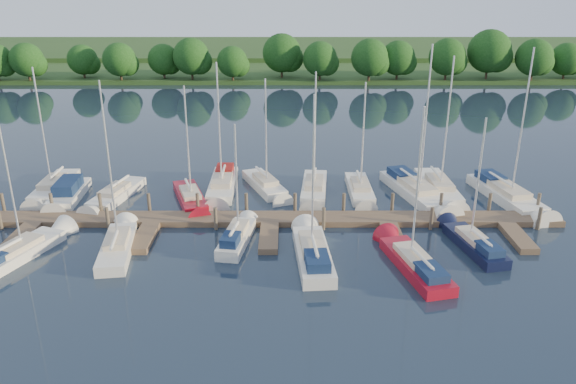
{
  "coord_description": "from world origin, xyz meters",
  "views": [
    {
      "loc": [
        1.2,
        -27.52,
        15.91
      ],
      "look_at": [
        1.23,
        8.0,
        2.2
      ],
      "focal_mm": 35.0,
      "sensor_mm": 36.0,
      "label": 1
    }
  ],
  "objects_px": {
    "sailboat_n_5": "(266,186)",
    "sailboat_s_2": "(237,238)",
    "motorboat": "(68,195)",
    "sailboat_n_0": "(54,190)",
    "dock": "(270,223)"
  },
  "relations": [
    {
      "from": "sailboat_n_5",
      "to": "sailboat_s_2",
      "type": "height_order",
      "value": "sailboat_n_5"
    },
    {
      "from": "motorboat",
      "to": "sailboat_n_0",
      "type": "bearing_deg",
      "value": -43.29
    },
    {
      "from": "motorboat",
      "to": "sailboat_n_5",
      "type": "relative_size",
      "value": 0.72
    },
    {
      "from": "motorboat",
      "to": "sailboat_n_5",
      "type": "xyz_separation_m",
      "value": [
        14.95,
        2.08,
        -0.09
      ]
    },
    {
      "from": "sailboat_n_0",
      "to": "motorboat",
      "type": "distance_m",
      "value": 2.15
    },
    {
      "from": "dock",
      "to": "sailboat_n_5",
      "type": "height_order",
      "value": "sailboat_n_5"
    },
    {
      "from": "sailboat_n_0",
      "to": "motorboat",
      "type": "xyz_separation_m",
      "value": [
        1.66,
        -1.37,
        0.09
      ]
    },
    {
      "from": "sailboat_n_0",
      "to": "sailboat_s_2",
      "type": "bearing_deg",
      "value": 148.02
    },
    {
      "from": "sailboat_n_5",
      "to": "dock",
      "type": "bearing_deg",
      "value": 71.96
    },
    {
      "from": "motorboat",
      "to": "sailboat_s_2",
      "type": "xyz_separation_m",
      "value": [
        13.47,
        -7.49,
        -0.03
      ]
    },
    {
      "from": "dock",
      "to": "sailboat_s_2",
      "type": "relative_size",
      "value": 4.95
    },
    {
      "from": "motorboat",
      "to": "sailboat_s_2",
      "type": "distance_m",
      "value": 15.41
    },
    {
      "from": "sailboat_n_0",
      "to": "sailboat_n_5",
      "type": "distance_m",
      "value": 16.62
    },
    {
      "from": "sailboat_n_0",
      "to": "motorboat",
      "type": "height_order",
      "value": "sailboat_n_0"
    },
    {
      "from": "sailboat_n_0",
      "to": "sailboat_n_5",
      "type": "height_order",
      "value": "sailboat_n_0"
    }
  ]
}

